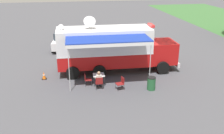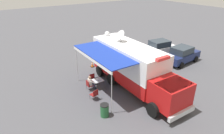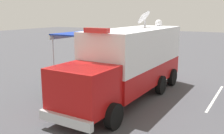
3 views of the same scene
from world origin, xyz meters
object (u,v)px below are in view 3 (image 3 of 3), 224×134
(folding_chair_beside_table, at_px, (111,73))
(seated_responder, at_px, (97,72))
(folding_chair_at_table, at_px, (94,74))
(traffic_cone, at_px, (152,70))
(command_truck, at_px, (129,60))
(trash_bin, at_px, (48,86))
(folding_table, at_px, (104,73))
(water_bottle, at_px, (103,71))
(folding_chair_spare_by_truck, at_px, (77,78))

(folding_chair_beside_table, distance_m, seated_responder, 0.99)
(folding_chair_at_table, xyz_separation_m, folding_chair_beside_table, (-0.78, -0.78, 0.00))
(folding_chair_beside_table, xyz_separation_m, traffic_cone, (-1.64, -3.06, -0.23))
(command_truck, height_order, folding_chair_beside_table, command_truck)
(folding_chair_at_table, height_order, seated_responder, seated_responder)
(command_truck, bearing_deg, trash_bin, 25.96)
(folding_table, distance_m, water_bottle, 0.19)
(folding_chair_beside_table, height_order, traffic_cone, folding_chair_beside_table)
(folding_chair_spare_by_truck, bearing_deg, command_truck, 178.10)
(traffic_cone, bearing_deg, trash_bin, 66.98)
(seated_responder, height_order, trash_bin, seated_responder)
(folding_table, bearing_deg, folding_chair_at_table, -4.96)
(seated_responder, distance_m, trash_bin, 3.58)
(folding_chair_at_table, distance_m, folding_chair_spare_by_truck, 1.49)
(folding_table, height_order, folding_chair_beside_table, folding_chair_beside_table)
(water_bottle, xyz_separation_m, folding_chair_at_table, (0.75, -0.14, -0.32))
(water_bottle, xyz_separation_m, folding_chair_spare_by_truck, (1.04, 1.31, -0.32))
(folding_chair_beside_table, xyz_separation_m, seated_responder, (0.59, 0.78, 0.14))
(water_bottle, bearing_deg, traffic_cone, -112.74)
(water_bottle, relative_size, trash_bin, 0.25)
(trash_bin, bearing_deg, seated_responder, -104.18)
(command_truck, relative_size, seated_responder, 7.62)
(water_bottle, distance_m, traffic_cone, 4.35)
(folding_table, distance_m, trash_bin, 3.72)
(folding_table, bearing_deg, folding_chair_beside_table, -88.58)
(command_truck, xyz_separation_m, trash_bin, (3.90, 1.90, -1.49))
(folding_table, xyz_separation_m, folding_chair_beside_table, (0.02, -0.85, -0.16))
(command_truck, height_order, trash_bin, command_truck)
(water_bottle, relative_size, traffic_cone, 0.39)
(seated_responder, bearing_deg, water_bottle, 165.83)
(water_bottle, relative_size, folding_chair_beside_table, 0.26)
(trash_bin, bearing_deg, folding_chair_beside_table, -109.03)
(command_truck, relative_size, folding_chair_spare_by_truck, 10.96)
(seated_responder, relative_size, traffic_cone, 2.16)
(folding_chair_beside_table, bearing_deg, water_bottle, 88.17)
(water_bottle, relative_size, seated_responder, 0.18)
(folding_table, xyz_separation_m, folding_chair_spare_by_truck, (1.09, 1.39, -0.16))
(water_bottle, distance_m, folding_chair_beside_table, 0.98)
(trash_bin, height_order, traffic_cone, trash_bin)
(folding_chair_beside_table, bearing_deg, folding_chair_spare_by_truck, 64.41)
(command_truck, height_order, folding_table, command_truck)
(folding_table, distance_m, seated_responder, 0.61)
(command_truck, relative_size, folding_chair_at_table, 10.96)
(folding_chair_spare_by_truck, bearing_deg, folding_chair_beside_table, -115.59)
(folding_table, relative_size, water_bottle, 3.63)
(water_bottle, relative_size, folding_chair_spare_by_truck, 0.26)
(seated_responder, relative_size, trash_bin, 1.37)
(folding_chair_spare_by_truck, distance_m, trash_bin, 2.05)
(folding_chair_at_table, bearing_deg, water_bottle, 169.06)
(seated_responder, bearing_deg, command_truck, 152.56)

